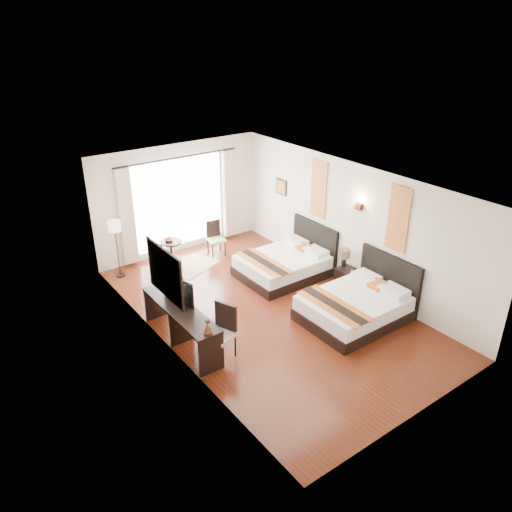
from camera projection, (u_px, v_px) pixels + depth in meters
floor at (268, 311)px, 10.44m from camera, size 4.50×7.50×0.01m
ceiling at (269, 182)px, 9.22m from camera, size 4.50×7.50×0.02m
wall_headboard at (349, 225)px, 11.02m from camera, size 0.01×7.50×2.80m
wall_desk at (166, 282)px, 8.64m from camera, size 0.01×7.50×2.80m
wall_window at (179, 199)px, 12.56m from camera, size 4.50×0.01×2.80m
wall_entry at (428, 340)px, 7.10m from camera, size 4.50×0.01×2.80m
window_glass at (179, 203)px, 12.59m from camera, size 2.40×0.02×2.20m
sheer_curtain at (180, 204)px, 12.55m from camera, size 2.30×0.02×2.10m
drape_left at (127, 217)px, 11.76m from camera, size 0.35×0.14×2.35m
drape_right at (229, 194)px, 13.29m from camera, size 0.35×0.14×2.35m
art_panel_near at (398, 219)px, 9.83m from camera, size 0.03×0.50×1.35m
art_panel_far at (319, 189)px, 11.52m from camera, size 0.03×0.50×1.35m
wall_sconce at (359, 207)px, 10.56m from camera, size 0.10×0.14×0.14m
mirror_frame at (165, 273)px, 8.62m from camera, size 0.04×1.25×0.95m
mirror_glass at (166, 273)px, 8.64m from camera, size 0.01×1.12×0.82m
bed_near at (357, 305)px, 10.04m from camera, size 2.06×1.60×1.16m
bed_far at (286, 264)px, 11.74m from camera, size 2.01×1.56×1.13m
nightstand at (347, 279)px, 11.20m from camera, size 0.39×0.49×0.47m
table_lamp at (344, 255)px, 11.06m from camera, size 0.26×0.26×0.41m
vase at (354, 268)px, 10.95m from camera, size 0.14×0.14×0.14m
console_desk at (181, 325)px, 9.25m from camera, size 0.50×2.20×0.76m
television at (174, 290)px, 9.16m from camera, size 0.26×0.89×0.51m
bronze_figurine at (208, 327)px, 8.31m from camera, size 0.16×0.16×0.24m
desk_chair at (220, 343)px, 8.88m from camera, size 0.62×0.62×1.03m
floor_lamp at (115, 230)px, 11.31m from camera, size 0.28×0.28×1.40m
side_table at (171, 253)px, 12.25m from camera, size 0.54×0.54×0.62m
fruit_bowl at (169, 240)px, 12.12m from camera, size 0.29×0.29×0.06m
window_chair at (216, 244)px, 12.81m from camera, size 0.47×0.47×0.87m
jute_rug at (193, 266)px, 12.28m from camera, size 1.47×1.24×0.01m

